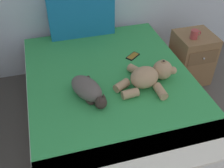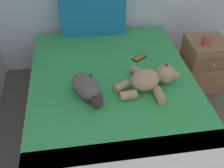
% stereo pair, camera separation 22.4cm
% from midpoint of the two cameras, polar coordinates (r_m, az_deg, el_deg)
% --- Properties ---
extents(bed, '(1.52, 1.99, 0.53)m').
position_cam_midpoint_polar(bed, '(2.56, -2.56, -4.05)').
color(bed, olive).
rests_on(bed, ground_plane).
extents(patterned_cushion, '(0.71, 0.15, 0.48)m').
position_cam_midpoint_polar(patterned_cushion, '(3.01, -8.70, 14.27)').
color(patterned_cushion, '#1972AD').
rests_on(patterned_cushion, bed).
extents(cat, '(0.31, 0.44, 0.15)m').
position_cam_midpoint_polar(cat, '(2.20, -8.02, -1.32)').
color(cat, '#59514C').
rests_on(cat, bed).
extents(teddy_bear, '(0.58, 0.49, 0.19)m').
position_cam_midpoint_polar(teddy_bear, '(2.32, 5.26, 1.66)').
color(teddy_bear, tan).
rests_on(teddy_bear, bed).
extents(cell_phone, '(0.16, 0.15, 0.01)m').
position_cam_midpoint_polar(cell_phone, '(2.70, 2.07, 5.85)').
color(cell_phone, black).
rests_on(cell_phone, bed).
extents(nightstand, '(0.40, 0.43, 0.58)m').
position_cam_midpoint_polar(nightstand, '(3.21, 14.60, 5.37)').
color(nightstand, olive).
rests_on(nightstand, ground_plane).
extents(mug, '(0.12, 0.08, 0.09)m').
position_cam_midpoint_polar(mug, '(2.97, 15.02, 10.09)').
color(mug, '#B23F3F').
rests_on(mug, nightstand).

